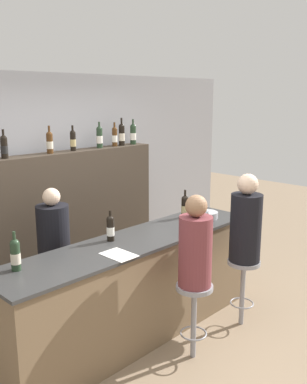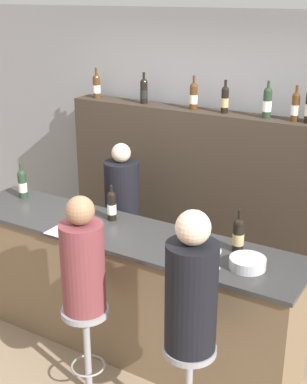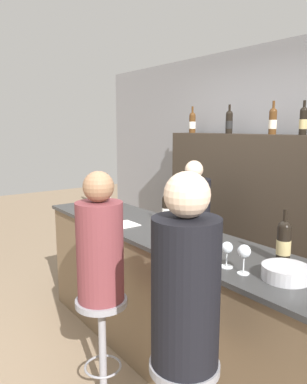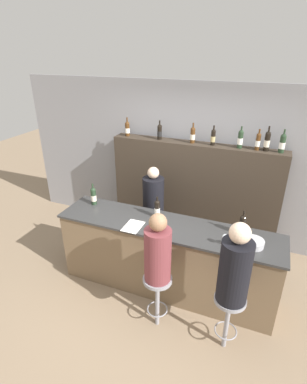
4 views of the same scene
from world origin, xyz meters
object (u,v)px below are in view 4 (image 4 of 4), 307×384
object	(u,v)px
wine_bottle_backbar_1	(160,132)
wine_glass_0	(225,237)
wine_bottle_backbar_0	(127,129)
bar_stool_right	(229,310)
wine_bottle_counter_0	(94,196)
wine_bottle_backbar_6	(267,141)
wine_glass_1	(236,239)
guest_seated_left	(158,252)
wine_bottle_backbar_7	(282,143)
wine_bottle_counter_1	(157,209)
wine_bottle_counter_2	(242,225)
wine_bottle_backbar_4	(240,139)
wine_bottle_backbar_2	(193,135)
metal_bowl	(253,243)
wine_bottle_backbar_5	(258,141)
bar_stool_left	(157,289)
wine_bottle_backbar_3	(213,137)
bartender	(153,215)
guest_seated_right	(235,268)

from	to	relation	value
wine_bottle_backbar_1	wine_glass_0	size ratio (longest dim) A/B	2.02
wine_bottle_backbar_0	bar_stool_right	size ratio (longest dim) A/B	0.43
wine_bottle_counter_0	wine_bottle_backbar_6	xyz separation A→B (m)	(2.15, 1.15, 0.72)
wine_glass_1	guest_seated_left	bearing A→B (deg)	-148.35
wine_bottle_backbar_7	wine_bottle_counter_1	bearing A→B (deg)	-140.25
wine_bottle_counter_2	wine_glass_0	bearing A→B (deg)	-115.79
wine_bottle_backbar_0	wine_bottle_backbar_4	size ratio (longest dim) A/B	0.95
wine_bottle_counter_1	wine_bottle_backbar_2	xyz separation A→B (m)	(0.12, 1.15, 0.71)
wine_bottle_backbar_2	wine_bottle_counter_2	bearing A→B (deg)	-50.27
wine_bottle_counter_0	wine_glass_1	world-z (taller)	wine_bottle_counter_0
wine_bottle_backbar_1	metal_bowl	xyz separation A→B (m)	(1.64, -1.34, -0.79)
wine_bottle_backbar_5	wine_bottle_backbar_7	bearing A→B (deg)	0.00
bar_stool_left	wine_bottle_backbar_5	bearing A→B (deg)	68.39
wine_bottle_backbar_0	wine_bottle_backbar_3	xyz separation A→B (m)	(1.41, 0.00, 0.00)
wine_bottle_backbar_3	wine_bottle_counter_0	bearing A→B (deg)	-140.51
wine_bottle_backbar_2	wine_bottle_backbar_5	world-z (taller)	wine_bottle_backbar_2
wine_bottle_counter_1	wine_bottle_backbar_7	xyz separation A→B (m)	(1.39, 1.15, 0.72)
wine_bottle_backbar_1	wine_bottle_backbar_5	world-z (taller)	wine_bottle_backbar_5
wine_glass_0	bar_stool_right	bearing A→B (deg)	-69.12
wine_bottle_backbar_4	wine_bottle_backbar_5	distance (m)	0.24
bartender	bar_stool_right	bearing A→B (deg)	-43.57
wine_glass_1	wine_bottle_backbar_4	bearing A→B (deg)	98.88
metal_bowl	wine_bottle_counter_2	bearing A→B (deg)	127.92
guest_seated_left	wine_bottle_backbar_2	bearing A→B (deg)	95.41
metal_bowl	bar_stool_left	size ratio (longest dim) A/B	0.35
bartender	wine_bottle_counter_0	bearing A→B (deg)	-141.71
wine_bottle_backbar_0	wine_bottle_backbar_4	distance (m)	1.80
wine_bottle_backbar_6	wine_glass_0	xyz separation A→B (m)	(-0.25, -1.46, -0.74)
wine_bottle_backbar_5	metal_bowl	distance (m)	1.57
wine_bottle_backbar_2	guest_seated_left	xyz separation A→B (m)	(0.18, -1.92, -0.77)
wine_bottle_backbar_5	wine_bottle_backbar_6	distance (m)	0.12
wine_bottle_backbar_0	metal_bowl	size ratio (longest dim) A/B	1.23
guest_seated_left	bartender	xyz separation A→B (m)	(-0.58, 1.31, -0.39)
wine_bottle_backbar_5	metal_bowl	size ratio (longest dim) A/B	1.22
guest_seated_right	bartender	size ratio (longest dim) A/B	0.60
wine_bottle_backbar_3	wine_bottle_backbar_6	bearing A→B (deg)	-0.00
wine_bottle_backbar_3	bar_stool_right	size ratio (longest dim) A/B	0.41
wine_bottle_backbar_6	guest_seated_left	world-z (taller)	wine_bottle_backbar_6
wine_bottle_backbar_7	wine_glass_0	bearing A→B (deg)	-107.22
wine_bottle_backbar_6	bar_stool_right	xyz separation A→B (m)	(-0.08, -1.92, -1.32)
wine_glass_0	guest_seated_right	xyz separation A→B (m)	(0.18, -0.46, -0.01)
wine_bottle_backbar_0	metal_bowl	world-z (taller)	wine_bottle_backbar_0
bartender	wine_bottle_backbar_7	bearing A→B (deg)	20.10
wine_bottle_backbar_3	bar_stool_right	distance (m)	2.41
wine_bottle_counter_1	wine_glass_0	world-z (taller)	wine_bottle_counter_1
wine_glass_0	metal_bowl	xyz separation A→B (m)	(0.30, 0.12, -0.07)
wine_bottle_backbar_3	wine_glass_0	distance (m)	1.70
wine_glass_1	wine_bottle_counter_0	bearing A→B (deg)	171.29
wine_bottle_backbar_5	wine_glass_1	bearing A→B (deg)	-90.57
wine_bottle_backbar_1	metal_bowl	size ratio (longest dim) A/B	1.21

